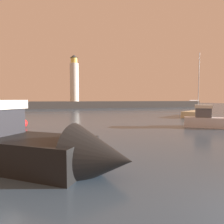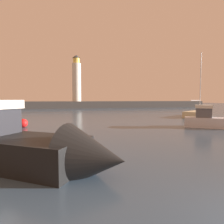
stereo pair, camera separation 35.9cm
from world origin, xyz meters
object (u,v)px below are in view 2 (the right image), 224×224
object	(u,v)px
lighthouse	(77,80)
motorboat_3	(29,146)
motorboat_2	(216,121)
sailboat_moored	(198,113)
motorboat_1	(1,116)
mooring_buoy	(23,123)

from	to	relation	value
lighthouse	motorboat_3	xyz separation A→B (m)	(-5.76, -53.43, -8.07)
motorboat_2	sailboat_moored	xyz separation A→B (m)	(6.62, 11.14, -0.20)
motorboat_3	motorboat_1	bearing A→B (deg)	108.16
lighthouse	mooring_buoy	size ratio (longest dim) A/B	16.49
motorboat_3	sailboat_moored	distance (m)	29.10
lighthouse	motorboat_3	world-z (taller)	lighthouse
lighthouse	motorboat_1	size ratio (longest dim) A/B	2.27
motorboat_2	motorboat_3	distance (m)	17.49
motorboat_1	motorboat_3	size ratio (longest dim) A/B	0.73
mooring_buoy	motorboat_1	bearing A→B (deg)	118.45
motorboat_2	sailboat_moored	bearing A→B (deg)	59.28
motorboat_3	sailboat_moored	xyz separation A→B (m)	(22.52, 18.42, -0.33)
mooring_buoy	motorboat_3	bearing A→B (deg)	-78.83
motorboat_1	sailboat_moored	world-z (taller)	sailboat_moored
lighthouse	motorboat_1	distance (m)	36.75
lighthouse	sailboat_moored	size ratio (longest dim) A/B	1.38
lighthouse	motorboat_2	size ratio (longest dim) A/B	2.56
lighthouse	motorboat_1	world-z (taller)	lighthouse
motorboat_1	mooring_buoy	bearing A→B (deg)	-61.55
motorboat_1	sailboat_moored	distance (m)	29.05
mooring_buoy	sailboat_moored	bearing A→B (deg)	13.79
lighthouse	motorboat_2	xyz separation A→B (m)	(10.14, -46.15, -8.20)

